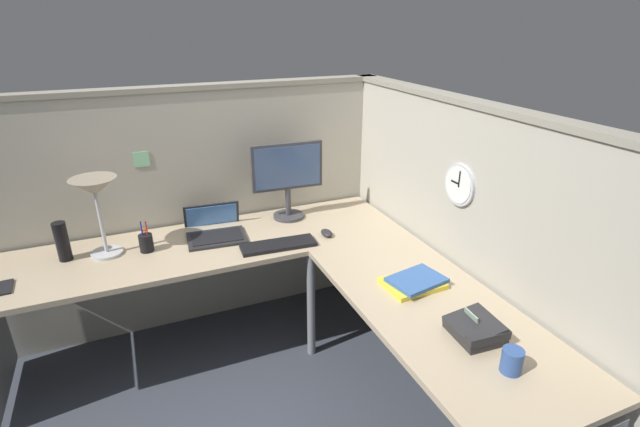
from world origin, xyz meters
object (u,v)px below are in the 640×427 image
Objects in this scene: keyboard at (278,245)px; office_phone at (476,330)px; wall_clock at (460,185)px; book_stack at (414,282)px; thermos_flask at (62,241)px; laptop at (215,229)px; cell_phone at (5,288)px; coffee_mug at (512,361)px; desk_lamp_dome at (95,193)px; computer_mouse at (327,233)px; monitor at (287,175)px; pen_cup at (146,243)px.

office_phone is at bearing -62.30° from keyboard.
keyboard is 1.95× the size of wall_clock.
office_phone reaches higher than book_stack.
office_phone is 0.99× the size of wall_clock.
thermos_flask is 2.12m from wall_clock.
book_stack is (0.78, -0.99, -0.00)m from laptop.
book_stack is (1.59, -0.97, -0.09)m from thermos_flask.
coffee_mug is (1.84, -1.41, 0.04)m from cell_phone.
desk_lamp_dome is 2.00m from office_phone.
computer_mouse is 0.48× the size of office_phone.
book_stack is (0.17, -0.69, 0.00)m from computer_mouse.
wall_clock is at bearing -25.08° from desk_lamp_dome.
book_stack is at bearing -50.18° from keyboard.
computer_mouse is 1.14m from office_phone.
thermos_flask is (-1.31, -0.07, -0.18)m from monitor.
thermos_flask is 1.01× the size of office_phone.
desk_lamp_dome reaches higher than laptop.
wall_clock is (2.19, -0.61, 0.43)m from cell_phone.
pen_cup is at bearing 164.80° from keyboard.
office_phone is (0.49, -1.10, 0.03)m from keyboard.
office_phone is at bearing -36.11° from cell_phone.
monitor is 1.12× the size of desk_lamp_dome.
computer_mouse is 1.08× the size of coffee_mug.
laptop is 1.46m from wall_clock.
keyboard is 1.97× the size of office_phone.
wall_clock reaches higher than desk_lamp_dome.
desk_lamp_dome is at bearing 145.53° from book_stack.
pen_cup reaches higher than laptop.
wall_clock is (1.72, -0.81, 0.07)m from desk_lamp_dome.
monitor is 2.27× the size of wall_clock.
pen_cup is at bearing -171.25° from monitor.
laptop is 2.26× the size of pen_cup.
pen_cup is 0.69m from cell_phone.
laptop is at bearing 135.76° from keyboard.
pen_cup is (-0.90, -0.14, -0.24)m from monitor.
monitor is 1.53m from office_phone.
coffee_mug is (-0.01, -0.21, 0.01)m from office_phone.
wall_clock is at bearing -37.28° from laptop.
monitor reaches higher than computer_mouse.
wall_clock reaches higher than computer_mouse.
thermos_flask is at bearing 148.66° from book_stack.
keyboard is 1.95× the size of thermos_flask.
computer_mouse is 0.71m from book_stack.
coffee_mug is at bearing -53.02° from pen_cup.
desk_lamp_dome is at bearing -4.88° from thermos_flask.
computer_mouse is at bearing 98.59° from office_phone.
pen_cup is at bearing -167.36° from laptop.
book_stack is 0.65m from coffee_mug.
desk_lamp_dome is at bearing 166.17° from keyboard.
keyboard is 1.06m from wall_clock.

